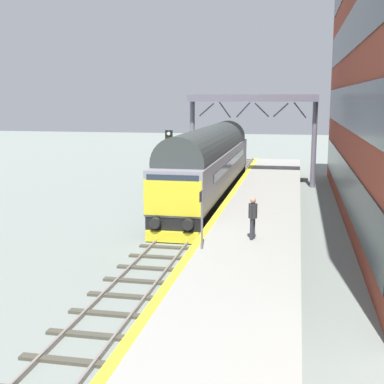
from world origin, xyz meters
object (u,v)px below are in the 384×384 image
(waiting_passenger, at_px, (253,214))
(diesel_locomotive, at_px, (209,162))
(platform_number_sign, at_px, (202,211))
(signal_post_near, at_px, (169,157))

(waiting_passenger, bearing_deg, diesel_locomotive, 32.83)
(platform_number_sign, distance_m, waiting_passenger, 2.43)
(diesel_locomotive, bearing_deg, waiting_passenger, -73.11)
(signal_post_near, distance_m, waiting_passenger, 12.33)
(diesel_locomotive, xyz_separation_m, waiting_passenger, (3.75, -12.37, -0.50))
(diesel_locomotive, distance_m, waiting_passenger, 12.93)
(diesel_locomotive, height_order, signal_post_near, diesel_locomotive)
(diesel_locomotive, bearing_deg, signal_post_near, -143.73)
(platform_number_sign, bearing_deg, waiting_passenger, 44.87)
(signal_post_near, height_order, waiting_passenger, signal_post_near)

